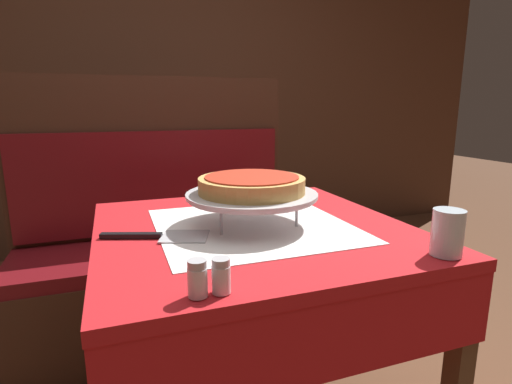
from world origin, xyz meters
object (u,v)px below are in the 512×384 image
Objects in this scene: booth_bench at (162,266)px; deep_dish_pizza at (252,184)px; dining_table_rear at (207,169)px; condiment_caddy at (214,146)px; dining_table_front at (253,264)px; salt_shaker at (197,279)px; water_glass_near at (448,233)px; pizza_pan_stand at (252,196)px; pepper_shaker at (221,276)px; pizza_server at (161,236)px.

deep_dish_pizza is (0.18, -0.81, 0.54)m from booth_bench.
condiment_caddy is at bearing -54.97° from dining_table_rear.
salt_shaker is (-0.24, -0.37, 0.15)m from dining_table_front.
salt_shaker is 0.37× the size of condiment_caddy.
deep_dish_pizza reaches higher than salt_shaker.
deep_dish_pizza is at bearing -98.79° from dining_table_rear.
salt_shaker is at bearing -103.46° from dining_table_rear.
pizza_pan_stand is at bearing 131.48° from water_glass_near.
water_glass_near is (0.33, -0.37, -0.06)m from deep_dish_pizza.
booth_bench is 0.99m from deep_dish_pizza.
dining_table_rear reaches higher than dining_table_front.
dining_table_front is 0.45m from pepper_shaker.
booth_bench is at bearing -119.43° from condiment_caddy.
dining_table_rear is at bearing 125.03° from condiment_caddy.
pizza_pan_stand is 0.45m from salt_shaker.
water_glass_near reaches higher than dining_table_rear.
dining_table_rear is 1.75m from deep_dish_pizza.
booth_bench is at bearing 102.31° from pizza_pan_stand.
deep_dish_pizza reaches higher than pizza_server.
pizza_pan_stand is 1.24× the size of deep_dish_pizza.
condiment_caddy reaches higher than pepper_shaker.
water_glass_near is 1.56× the size of salt_shaker.
deep_dish_pizza is 0.28m from pizza_server.
pizza_pan_stand is at bearing 6.43° from pizza_server.
dining_table_front is 0.52m from water_glass_near.
condiment_caddy reaches higher than dining_table_front.
deep_dish_pizza reaches higher than pizza_pan_stand.
pepper_shaker is (-0.53, -0.01, -0.02)m from water_glass_near.
condiment_caddy reaches higher than salt_shaker.
condiment_caddy is at bearing 71.58° from pizza_server.
deep_dish_pizza is at bearing 76.41° from dining_table_front.
pizza_pan_stand is 2.03× the size of condiment_caddy.
water_glass_near is at bearing -30.32° from pizza_server.
dining_table_front is 0.23m from deep_dish_pizza.
deep_dish_pizza is 0.44m from pepper_shaker.
water_glass_near is at bearing -47.84° from dining_table_front.
salt_shaker is (-0.24, -0.38, -0.08)m from deep_dish_pizza.
dining_table_front is 0.20m from pizza_pan_stand.
dining_table_rear is at bearing 81.19° from dining_table_front.
booth_bench reaches higher than salt_shaker.
booth_bench is 1.28m from pepper_shaker.
booth_bench reaches higher than water_glass_near.
pepper_shaker is (0.07, -0.35, 0.03)m from pizza_server.
pepper_shaker is 0.36× the size of condiment_caddy.
booth_bench reaches higher than dining_table_front.
pizza_server is at bearing -108.42° from condiment_caddy.
condiment_caddy is at bearing 76.31° from pepper_shaker.
salt_shaker is (-0.06, -1.19, 0.46)m from booth_bench.
booth_bench is 1.37m from water_glass_near.
deep_dish_pizza is 4.58× the size of pepper_shaker.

